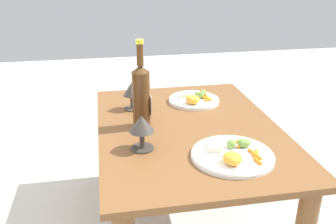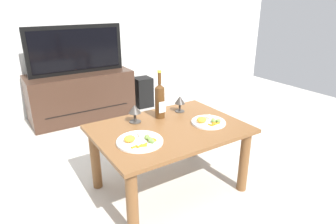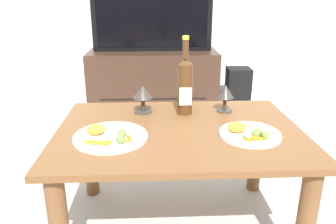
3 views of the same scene
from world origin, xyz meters
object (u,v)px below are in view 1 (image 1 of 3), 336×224
(goblet_left, at_px, (142,126))
(dinner_plate_right, at_px, (194,99))
(dining_table, at_px, (188,147))
(dinner_plate_left, at_px, (233,154))
(goblet_right, at_px, (132,91))
(wine_bottle, at_px, (141,94))

(goblet_left, bearing_deg, dinner_plate_right, -35.28)
(dining_table, height_order, dinner_plate_left, dinner_plate_left)
(goblet_right, height_order, dinner_plate_left, goblet_right)
(wine_bottle, relative_size, goblet_right, 2.78)
(dinner_plate_right, bearing_deg, goblet_left, 144.72)
(goblet_left, height_order, goblet_right, goblet_left)
(dining_table, bearing_deg, dinner_plate_left, -161.66)
(dining_table, relative_size, goblet_right, 7.84)
(dinner_plate_right, bearing_deg, goblet_right, 96.94)
(wine_bottle, distance_m, dinner_plate_right, 0.39)
(dining_table, relative_size, wine_bottle, 2.82)
(dining_table, xyz_separation_m, goblet_right, (0.24, 0.21, 0.18))
(dinner_plate_left, relative_size, dinner_plate_right, 1.19)
(goblet_right, xyz_separation_m, dinner_plate_right, (0.04, -0.30, -0.08))
(goblet_left, height_order, dinner_plate_left, goblet_left)
(wine_bottle, bearing_deg, goblet_left, 173.52)
(goblet_right, distance_m, dinner_plate_left, 0.60)
(wine_bottle, bearing_deg, dinner_plate_left, -138.40)
(goblet_right, relative_size, dinner_plate_left, 0.45)
(wine_bottle, xyz_separation_m, dinner_plate_right, (0.23, -0.28, -0.13))
(dinner_plate_left, height_order, dinner_plate_right, same)
(dining_table, distance_m, dinner_plate_right, 0.31)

